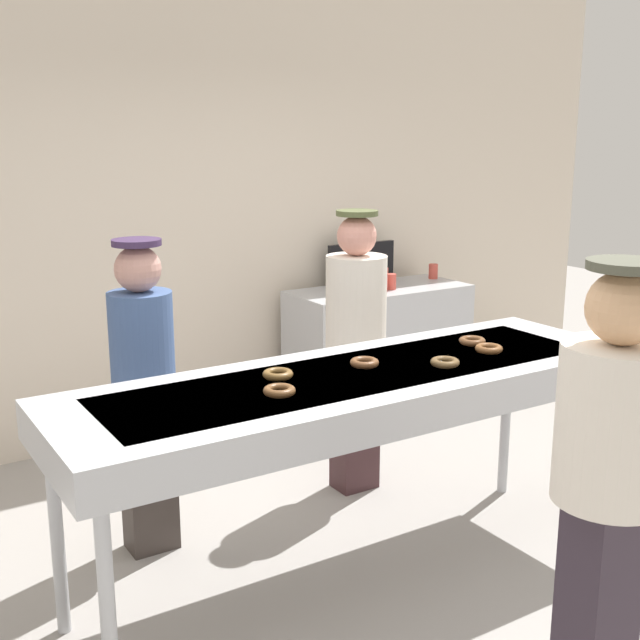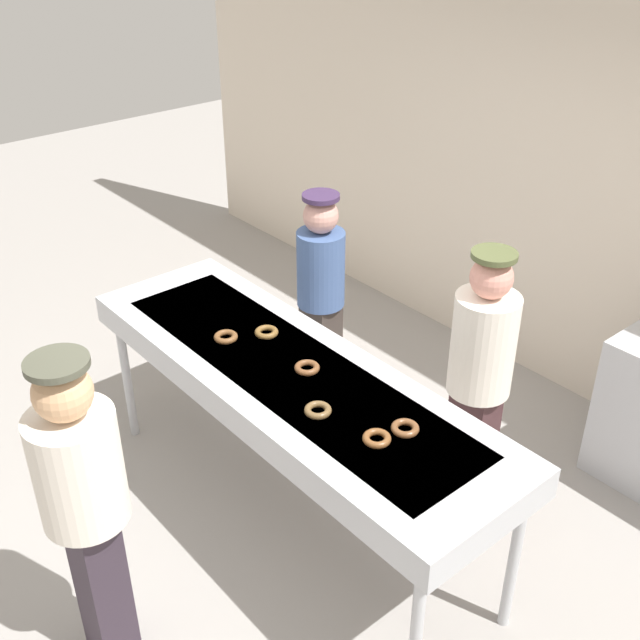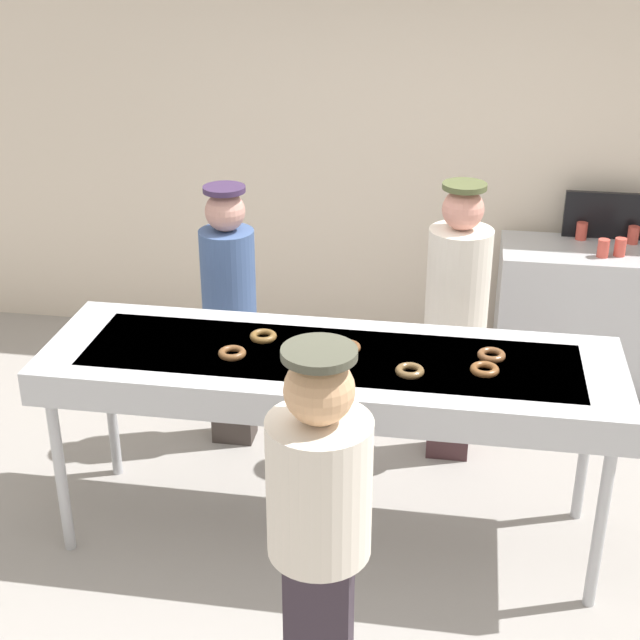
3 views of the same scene
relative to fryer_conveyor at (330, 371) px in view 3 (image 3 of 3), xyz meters
The scene contains 18 objects.
ground_plane 0.94m from the fryer_conveyor, ahead, with size 16.00×16.00×0.00m, color #9E9993.
back_wall 2.45m from the fryer_conveyor, 90.00° to the left, with size 8.00×0.12×3.21m, color beige.
fryer_conveyor is the anchor object (origin of this frame).
chocolate_donut_0 0.14m from the fryer_conveyor, 39.67° to the left, with size 0.13×0.13×0.03m, color brown.
chocolate_donut_1 0.47m from the fryer_conveyor, 168.99° to the right, with size 0.13×0.13×0.03m, color brown.
chocolate_donut_2 0.38m from the fryer_conveyor, 162.03° to the left, with size 0.13×0.13×0.03m, color brown.
chocolate_donut_3 0.76m from the fryer_conveyor, ahead, with size 0.13×0.13×0.03m, color brown.
chocolate_donut_4 0.42m from the fryer_conveyor, 18.86° to the right, with size 0.13×0.13×0.03m, color brown.
chocolate_donut_5 0.73m from the fryer_conveyor, ahead, with size 0.13×0.13×0.03m, color brown.
worker_baker 1.03m from the fryer_conveyor, 56.08° to the left, with size 0.34×0.34×1.64m.
worker_assistant 1.08m from the fryer_conveyor, 130.86° to the left, with size 0.31×0.31×1.57m.
customer_waiting 1.23m from the fryer_conveyor, 83.14° to the right, with size 0.37×0.37×1.67m.
prep_counter 2.49m from the fryer_conveyor, 51.53° to the left, with size 1.36×0.58×0.93m, color #B7BABF.
paper_cup_0 2.30m from the fryer_conveyor, 50.89° to the left, with size 0.07×0.07×0.11m, color #CC4C3F.
paper_cup_1 2.40m from the fryer_conveyor, 49.47° to the left, with size 0.07×0.07×0.11m, color #CC4C3F.
paper_cup_3 2.49m from the fryer_conveyor, 57.24° to the left, with size 0.07×0.07×0.11m, color #CC4C3F.
paper_cup_4 2.66m from the fryer_conveyor, 51.07° to the left, with size 0.07×0.07×0.11m, color #CC4C3F.
menu_display 2.64m from the fryer_conveyor, 54.78° to the left, with size 0.58×0.04×0.31m, color black.
Camera 3 is at (0.57, -3.83, 3.00)m, focal length 51.84 mm.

